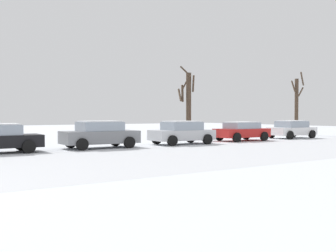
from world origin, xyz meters
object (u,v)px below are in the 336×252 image
(parked_car_red, at_px, (242,131))
(parked_car_white, at_px, (292,129))
(parked_car_silver, at_px, (182,132))
(parked_car_gray, at_px, (100,134))

(parked_car_red, height_order, parked_car_white, parked_car_white)
(parked_car_silver, distance_m, parked_car_red, 5.50)
(parked_car_gray, xyz_separation_m, parked_car_white, (16.47, 0.14, -0.05))
(parked_car_silver, bearing_deg, parked_car_red, 3.16)
(parked_car_red, bearing_deg, parked_car_silver, -176.84)
(parked_car_red, relative_size, parked_car_white, 1.02)
(parked_car_gray, bearing_deg, parked_car_white, 0.50)
(parked_car_white, bearing_deg, parked_car_red, -179.47)
(parked_car_gray, distance_m, parked_car_red, 10.98)
(parked_car_silver, relative_size, parked_car_red, 1.02)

